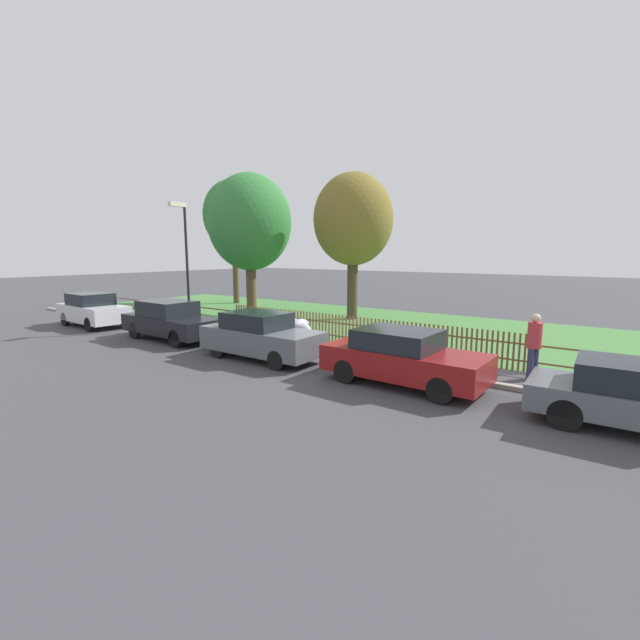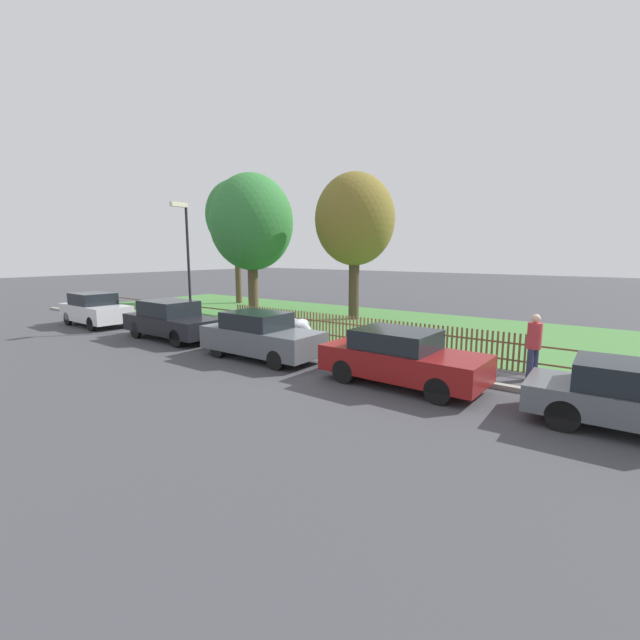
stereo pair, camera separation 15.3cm
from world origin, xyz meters
name	(u,v)px [view 1 (the left image)]	position (x,y,z in m)	size (l,w,h in m)	color
ground_plane	(319,357)	(0.00, 0.00, 0.00)	(120.00, 120.00, 0.00)	#424247
kerb_stone	(321,355)	(0.00, 0.10, 0.06)	(40.17, 0.20, 0.12)	#9E998E
grass_strip	(408,327)	(0.00, 6.96, 0.01)	(40.17, 9.90, 0.01)	#477F3D
park_fence	(352,331)	(0.00, 2.02, 0.56)	(40.17, 0.05, 1.12)	brown
parked_car_silver_hatchback	(93,310)	(-11.98, -1.26, 0.77)	(3.95, 1.82, 1.53)	silver
parked_car_black_saloon	(170,320)	(-6.41, -1.04, 0.76)	(4.45, 1.82, 1.52)	black
parked_car_navy_estate	(261,336)	(-1.41, -1.23, 0.75)	(4.10, 1.64, 1.50)	#51565B
parked_car_red_compact	(402,357)	(3.44, -1.10, 0.73)	(4.20, 1.85, 1.43)	maroon
covered_motorcycle	(292,329)	(-1.72, 0.73, 0.64)	(1.92, 0.80, 1.06)	black
tree_nearest_kerb	(234,216)	(-13.37, 9.01, 5.77)	(4.00, 4.00, 8.11)	brown
tree_behind_motorcycle	(250,223)	(-8.57, 5.61, 4.93)	(4.41, 4.41, 7.50)	brown
tree_mid_park	(353,220)	(-3.39, 7.61, 4.96)	(3.96, 3.96, 7.29)	#473828
pedestrian_near_fence	(534,343)	(6.09, 1.32, 1.01)	(0.45, 0.45, 1.79)	#2D3351
street_lamp	(184,251)	(-7.48, 0.58, 3.45)	(0.20, 0.79, 5.44)	black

